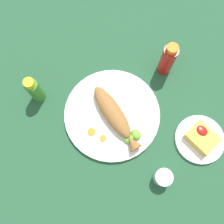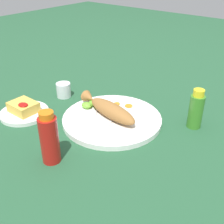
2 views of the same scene
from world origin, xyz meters
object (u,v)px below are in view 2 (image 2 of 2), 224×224
(hot_sauce_bottle_red, at_px, (50,139))
(hot_sauce_bottle_green, at_px, (196,110))
(fork_far, at_px, (93,127))
(side_plate_fries, at_px, (25,113))
(fork_near, at_px, (105,130))
(fried_fish, at_px, (109,109))
(salt_cup, at_px, (64,91))
(main_plate, at_px, (112,119))

(hot_sauce_bottle_red, relative_size, hot_sauce_bottle_green, 1.15)
(fork_far, xyz_separation_m, hot_sauce_bottle_red, (0.01, -0.18, 0.06))
(side_plate_fries, bearing_deg, fork_near, 14.99)
(fried_fish, relative_size, side_plate_fries, 1.54)
(fork_near, height_order, hot_sauce_bottle_green, hot_sauce_bottle_green)
(fork_near, xyz_separation_m, side_plate_fries, (-0.32, -0.08, -0.01))
(hot_sauce_bottle_green, height_order, salt_cup, hot_sauce_bottle_green)
(main_plate, relative_size, salt_cup, 5.89)
(fried_fish, height_order, fork_far, fried_fish)
(hot_sauce_bottle_red, bearing_deg, main_plate, 90.23)
(fork_far, bearing_deg, fried_fish, 147.55)
(fork_far, bearing_deg, salt_cup, -150.94)
(fried_fish, bearing_deg, fork_near, -47.35)
(main_plate, height_order, side_plate_fries, main_plate)
(main_plate, relative_size, fried_fish, 1.29)
(hot_sauce_bottle_red, xyz_separation_m, side_plate_fries, (-0.28, 0.11, -0.07))
(main_plate, relative_size, side_plate_fries, 1.98)
(side_plate_fries, bearing_deg, fork_far, 15.41)
(main_plate, distance_m, hot_sauce_bottle_green, 0.29)
(fried_fish, distance_m, hot_sauce_bottle_red, 0.28)
(fork_far, relative_size, hot_sauce_bottle_green, 1.12)
(fork_near, height_order, hot_sauce_bottle_red, hot_sauce_bottle_red)
(main_plate, bearing_deg, salt_cup, 174.05)
(salt_cup, bearing_deg, fried_fish, -5.68)
(fork_near, xyz_separation_m, hot_sauce_bottle_red, (-0.04, -0.19, 0.06))
(fried_fish, relative_size, fork_near, 1.53)
(hot_sauce_bottle_green, bearing_deg, salt_cup, -166.78)
(hot_sauce_bottle_red, xyz_separation_m, hot_sauce_bottle_green, (0.24, 0.43, -0.01))
(fork_near, relative_size, side_plate_fries, 1.01)
(fried_fish, relative_size, fork_far, 1.74)
(fork_near, bearing_deg, fork_far, -99.58)
(salt_cup, relative_size, side_plate_fries, 0.34)
(fork_near, bearing_deg, main_plate, -177.30)
(fork_near, xyz_separation_m, fork_far, (-0.05, -0.01, 0.00))
(hot_sauce_bottle_green, distance_m, salt_cup, 0.53)
(fork_near, distance_m, salt_cup, 0.34)
(main_plate, bearing_deg, fork_far, -95.06)
(main_plate, bearing_deg, hot_sauce_bottle_red, -89.77)
(main_plate, bearing_deg, fried_fish, 169.56)
(hot_sauce_bottle_red, relative_size, side_plate_fries, 0.91)
(main_plate, xyz_separation_m, fork_far, (-0.01, -0.09, 0.01))
(fork_far, height_order, hot_sauce_bottle_red, hot_sauce_bottle_red)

